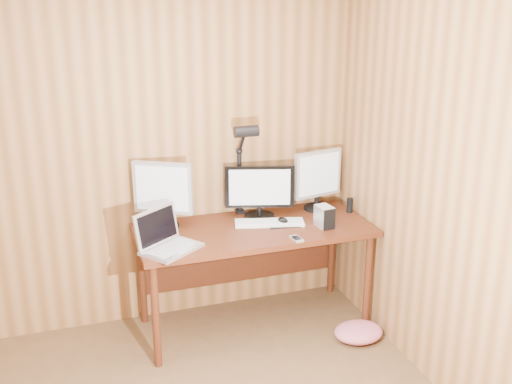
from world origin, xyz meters
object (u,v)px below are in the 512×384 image
laptop (165,239)px  desk (250,240)px  monitor_left (163,193)px  phone (297,239)px  monitor_center (260,192)px  keyboard (269,223)px  speaker (350,205)px  monitor_right (318,178)px  hard_drive (324,217)px  desk_lamp (243,156)px  mouse (283,221)px

laptop → desk: bearing=-15.7°
monitor_left → phone: 0.94m
laptop → phone: size_ratio=3.85×
laptop → phone: (0.83, -0.13, -0.06)m
monitor_center → keyboard: size_ratio=0.96×
monitor_left → speaker: monitor_left is taller
desk → monitor_center: monitor_center is taller
monitor_center → monitor_right: (0.46, 0.03, 0.04)m
desk → phone: 0.44m
desk → hard_drive: 0.55m
phone → desk_lamp: bearing=106.7°
monitor_center → monitor_left: monitor_left is taller
monitor_center → desk_lamp: 0.28m
desk → laptop: (-0.64, -0.24, 0.18)m
desk_lamp → desk: bearing=-81.6°
monitor_right → speaker: 0.31m
monitor_center → speaker: 0.68m
desk → desk_lamp: desk_lamp is taller
desk → laptop: 0.70m
phone → desk_lamp: size_ratio=0.16×
monitor_center → hard_drive: monitor_center is taller
laptop → desk_lamp: (0.63, 0.39, 0.38)m
monitor_left → desk_lamp: 0.61m
mouse → phone: (-0.02, -0.30, -0.02)m
laptop → speaker: size_ratio=4.15×
desk → monitor_left: (-0.58, 0.12, 0.37)m
monitor_right → keyboard: bearing=-171.0°
monitor_center → mouse: size_ratio=4.37×
keyboard → mouse: size_ratio=4.57×
keyboard → hard_drive: bearing=-11.8°
monitor_right → phone: size_ratio=3.88×
monitor_right → mouse: monitor_right is taller
desk → speaker: speaker is taller
desk → desk_lamp: bearing=91.8°
desk → phone: bearing=-62.2°
monitor_left → keyboard: size_ratio=0.93×
monitor_left → keyboard: (0.70, -0.17, -0.24)m
keyboard → monitor_right: bearing=36.5°
monitor_right → desk_lamp: bearing=165.0°
monitor_right → phone: (-0.36, -0.49, -0.23)m
monitor_right → desk: bearing=179.8°
laptop → hard_drive: bearing=-35.2°
monitor_center → monitor_left: (-0.67, 0.03, 0.05)m
monitor_right → hard_drive: monitor_right is taller
mouse → hard_drive: bearing=-29.2°
laptop → phone: bearing=-45.3°
monitor_right → mouse: bearing=-163.0°
laptop → hard_drive: size_ratio=2.97×
monitor_left → monitor_right: bearing=29.5°
monitor_left → hard_drive: monitor_left is taller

